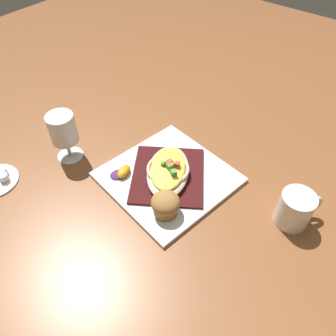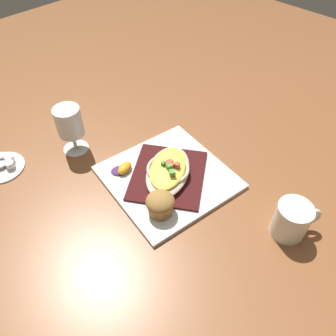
# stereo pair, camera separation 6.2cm
# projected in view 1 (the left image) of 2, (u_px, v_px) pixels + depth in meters

# --- Properties ---
(ground_plane) EXTENTS (2.60, 2.60, 0.00)m
(ground_plane) POSITION_uv_depth(u_px,v_px,m) (168.00, 179.00, 0.88)
(ground_plane) COLOR brown
(square_plate) EXTENTS (0.34, 0.34, 0.01)m
(square_plate) POSITION_uv_depth(u_px,v_px,m) (168.00, 177.00, 0.87)
(square_plate) COLOR white
(square_plate) RESTS_ON ground_plane
(folded_napkin) EXTENTS (0.28, 0.27, 0.01)m
(folded_napkin) POSITION_uv_depth(u_px,v_px,m) (168.00, 175.00, 0.87)
(folded_napkin) COLOR #3F1314
(folded_napkin) RESTS_ON square_plate
(gratin_dish) EXTENTS (0.22, 0.19, 0.05)m
(gratin_dish) POSITION_uv_depth(u_px,v_px,m) (168.00, 170.00, 0.85)
(gratin_dish) COLOR beige
(gratin_dish) RESTS_ON folded_napkin
(muffin) EXTENTS (0.07, 0.07, 0.06)m
(muffin) POSITION_uv_depth(u_px,v_px,m) (166.00, 204.00, 0.77)
(muffin) COLOR #A06A38
(muffin) RESTS_ON square_plate
(orange_garnish) EXTENTS (0.07, 0.06, 0.02)m
(orange_garnish) POSITION_uv_depth(u_px,v_px,m) (122.00, 172.00, 0.87)
(orange_garnish) COLOR #4E2965
(orange_garnish) RESTS_ON square_plate
(coffee_mug) EXTENTS (0.10, 0.08, 0.09)m
(coffee_mug) POSITION_uv_depth(u_px,v_px,m) (295.00, 210.00, 0.76)
(coffee_mug) COLOR white
(coffee_mug) RESTS_ON ground_plane
(stemmed_glass) EXTENTS (0.07, 0.07, 0.14)m
(stemmed_glass) POSITION_uv_depth(u_px,v_px,m) (63.00, 131.00, 0.87)
(stemmed_glass) COLOR white
(stemmed_glass) RESTS_ON ground_plane
(creamer_cup_0) EXTENTS (0.02, 0.02, 0.02)m
(creamer_cup_0) POSITION_uv_depth(u_px,v_px,m) (3.00, 177.00, 0.86)
(creamer_cup_0) COLOR white
(creamer_cup_0) RESTS_ON creamer_saucer
(creamer_cup_1) EXTENTS (0.02, 0.02, 0.02)m
(creamer_cup_1) POSITION_uv_depth(u_px,v_px,m) (2.00, 171.00, 0.87)
(creamer_cup_1) COLOR white
(creamer_cup_1) RESTS_ON creamer_saucer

